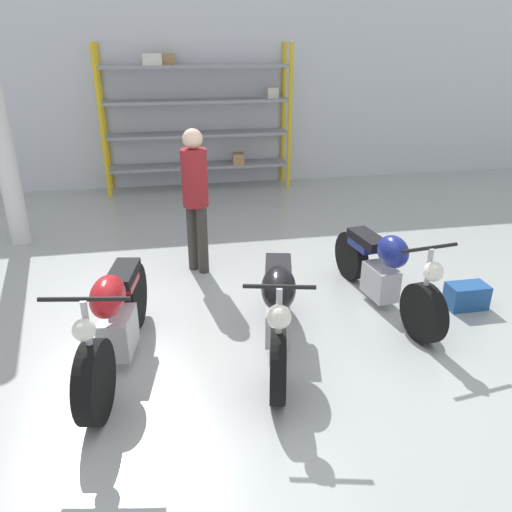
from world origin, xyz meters
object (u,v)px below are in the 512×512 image
object	(u,v)px
motorcycle_blue	(384,271)
shelving_rack	(198,115)
toolbox	(466,296)
motorcycle_black	(278,308)
motorcycle_red	(115,321)
person_browsing	(195,190)

from	to	relation	value
motorcycle_blue	shelving_rack	bearing A→B (deg)	-170.48
shelving_rack	toolbox	bearing A→B (deg)	-65.08
motorcycle_black	toolbox	distance (m)	2.35
motorcycle_black	motorcycle_blue	bearing A→B (deg)	129.42
shelving_rack	motorcycle_red	world-z (taller)	shelving_rack
shelving_rack	motorcycle_blue	world-z (taller)	shelving_rack
motorcycle_black	person_browsing	size ratio (longest dim) A/B	1.10
motorcycle_red	shelving_rack	bearing A→B (deg)	177.70
motorcycle_blue	toolbox	distance (m)	0.99
person_browsing	toolbox	size ratio (longest dim) A/B	4.16
motorcycle_black	motorcycle_blue	xyz separation A→B (m)	(1.36, 0.68, -0.05)
motorcycle_red	toolbox	bearing A→B (deg)	105.42
motorcycle_red	person_browsing	distance (m)	2.20
shelving_rack	motorcycle_red	bearing A→B (deg)	-101.99
motorcycle_red	motorcycle_black	bearing A→B (deg)	96.49
motorcycle_blue	toolbox	xyz separation A→B (m)	(0.92, -0.22, -0.29)
motorcycle_red	person_browsing	xyz separation A→B (m)	(0.89, 1.91, 0.63)
shelving_rack	person_browsing	bearing A→B (deg)	-95.10
shelving_rack	toolbox	xyz separation A→B (m)	(2.53, -5.45, -1.30)
motorcycle_red	toolbox	size ratio (longest dim) A/B	4.75
motorcycle_red	person_browsing	world-z (taller)	person_browsing
shelving_rack	person_browsing	world-z (taller)	shelving_rack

